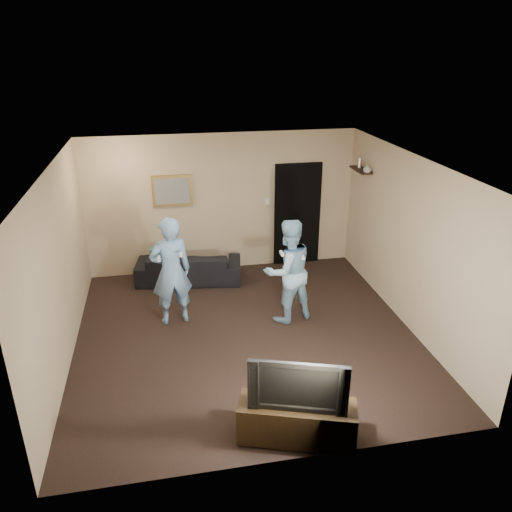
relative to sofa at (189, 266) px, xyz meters
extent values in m
plane|color=black|center=(0.70, -2.04, -0.28)|extent=(5.00, 5.00, 0.00)
cube|color=silver|center=(0.70, -2.04, 2.32)|extent=(5.00, 5.00, 0.04)
cube|color=tan|center=(0.70, 0.46, 1.02)|extent=(5.00, 0.04, 2.60)
cube|color=tan|center=(0.70, -4.54, 1.02)|extent=(5.00, 0.04, 2.60)
cube|color=tan|center=(-1.80, -2.04, 1.02)|extent=(0.04, 5.00, 2.60)
cube|color=tan|center=(3.20, -2.04, 1.02)|extent=(0.04, 5.00, 2.60)
imported|color=black|center=(0.00, 0.00, 0.00)|extent=(1.98, 1.02, 0.55)
cube|color=#1B514A|center=(-0.47, 0.00, 0.20)|extent=(0.41, 0.15, 0.40)
cube|color=olive|center=(-0.20, 0.43, 1.32)|extent=(0.72, 0.05, 0.57)
cube|color=slate|center=(-0.20, 0.40, 1.32)|extent=(0.62, 0.01, 0.47)
cube|color=black|center=(2.15, 0.43, 0.72)|extent=(0.90, 0.06, 2.00)
cube|color=silver|center=(1.55, 0.43, 1.02)|extent=(0.08, 0.02, 0.12)
cube|color=black|center=(3.09, -0.24, 1.71)|extent=(0.20, 0.60, 0.03)
imported|color=#B9B9BE|center=(3.09, -0.51, 1.80)|extent=(0.17, 0.17, 0.14)
cylinder|color=white|center=(3.09, -0.17, 1.82)|extent=(0.06, 0.06, 0.18)
cube|color=black|center=(0.88, -4.27, -0.03)|extent=(1.34, 0.80, 0.46)
imported|color=black|center=(0.88, -4.27, 0.50)|extent=(1.04, 0.46, 0.60)
imported|color=#79A4D2|center=(-0.34, -1.43, 0.59)|extent=(0.70, 0.52, 1.73)
cube|color=white|center=(-0.50, -1.65, 0.91)|extent=(0.04, 0.14, 0.04)
cube|color=white|center=(-0.18, -1.65, 0.95)|extent=(0.05, 0.09, 0.05)
imported|color=#98C4DD|center=(1.43, -1.68, 0.56)|extent=(0.94, 0.82, 1.66)
cube|color=white|center=(1.27, -1.90, 0.95)|extent=(0.04, 0.14, 0.04)
cube|color=white|center=(1.59, -1.90, 0.86)|extent=(0.05, 0.09, 0.05)
camera|label=1|loc=(-0.39, -8.40, 3.80)|focal=35.00mm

